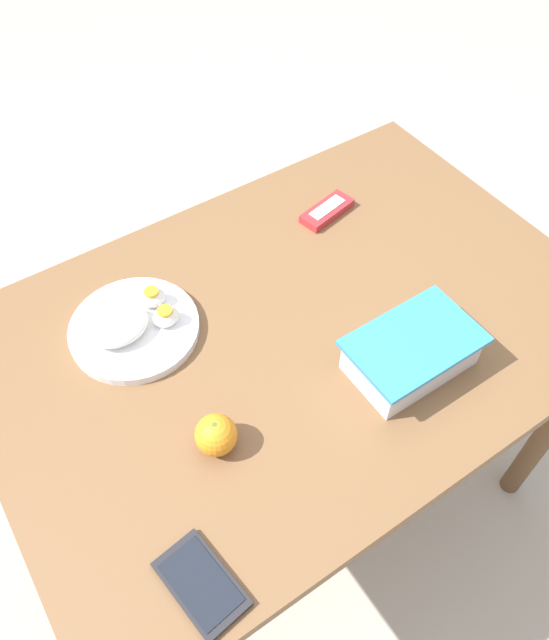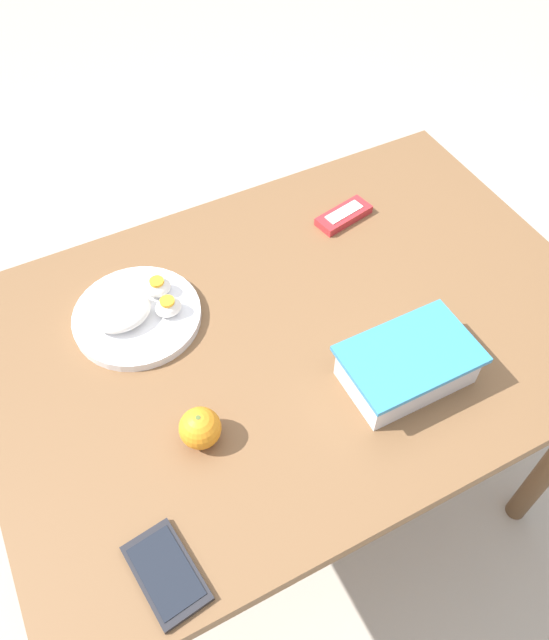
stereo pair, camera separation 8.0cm
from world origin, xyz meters
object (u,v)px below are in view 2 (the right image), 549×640
rice_plate (135,313)px  candy_bar (344,215)px  food_container (407,367)px  cell_phone (166,573)px  orange_fruit (200,428)px

rice_plate → candy_bar: 0.49m
food_container → rice_plate: (0.37, -0.34, -0.01)m
food_container → cell_phone: bearing=14.0°
rice_plate → cell_phone: rice_plate is taller
orange_fruit → candy_bar: (-0.48, -0.35, -0.02)m
candy_bar → cell_phone: 0.80m
candy_bar → cell_phone: candy_bar is taller
orange_fruit → candy_bar: 0.59m
rice_plate → orange_fruit: bearing=92.4°
orange_fruit → candy_bar: bearing=-144.2°
orange_fruit → candy_bar: orange_fruit is taller
food_container → candy_bar: 0.42m
candy_bar → rice_plate: bearing=7.0°
food_container → cell_phone: food_container is taller
food_container → orange_fruit: 0.37m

